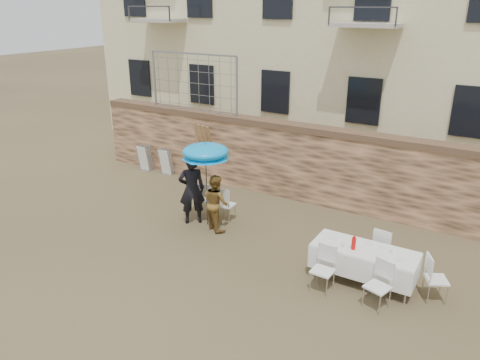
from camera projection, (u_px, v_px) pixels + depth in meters
The scene contains 17 objects.
ground at pixel (174, 266), 10.37m from camera, with size 80.00×80.00×0.00m, color brown.
stone_wall at pixel (277, 159), 13.99m from camera, with size 13.00×0.50×2.20m, color #936949.
chain_link_fence at pixel (193, 83), 14.73m from camera, with size 3.20×0.06×1.80m, color gray, non-canonical shape.
man_suit at pixel (192, 190), 12.12m from camera, with size 0.68×0.45×1.86m, color black.
woman_dress at pixel (216, 203), 11.83m from camera, with size 0.71×0.55×1.46m, color #A47632.
umbrella at pixel (206, 154), 11.65m from camera, with size 1.22×1.22×2.05m.
couple_chair_left at pixel (204, 198), 12.72m from camera, with size 0.48×0.48×0.96m, color white, non-canonical shape.
couple_chair_right at pixel (226, 204), 12.38m from camera, with size 0.48×0.48×0.96m, color white, non-canonical shape.
banquet_table at pixel (365, 250), 9.53m from camera, with size 2.10×0.85×0.78m.
soda_bottle at pixel (354, 243), 9.45m from camera, with size 0.09×0.09×0.26m, color red.
table_chair_front_left at pixel (323, 270), 9.31m from camera, with size 0.48×0.48×0.96m, color white, non-canonical shape.
table_chair_front_right at pixel (378, 286), 8.78m from camera, with size 0.48×0.48×0.96m, color white, non-canonical shape.
table_chair_back at pixel (384, 247), 10.17m from camera, with size 0.48×0.48×0.96m, color white, non-canonical shape.
table_chair_side at pixel (436, 278), 9.03m from camera, with size 0.48×0.48×0.96m, color white, non-canonical shape.
chair_stack_left at pixel (148, 157), 16.26m from camera, with size 0.46×0.40×0.92m, color white, non-canonical shape.
chair_stack_right at pixel (168, 161), 15.83m from camera, with size 0.46×0.32×0.92m, color white, non-canonical shape.
wood_planks at pixel (208, 152), 14.92m from camera, with size 0.70×0.20×2.00m, color #A37749, non-canonical shape.
Camera 1 is at (5.92, -6.97, 5.45)m, focal length 35.00 mm.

